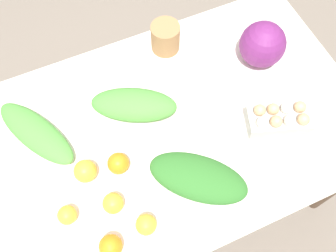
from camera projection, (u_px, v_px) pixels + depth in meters
ground_plane at (168, 188)px, 2.05m from camera, size 8.00×8.00×0.00m
dining_table at (168, 139)px, 1.47m from camera, size 1.48×0.91×0.75m
cabbage_purple at (262, 44)px, 1.44m from camera, size 0.18×0.18×0.18m
egg_carton at (279, 119)px, 1.35m from camera, size 0.25×0.18×0.09m
paper_bag at (165, 37)px, 1.50m from camera, size 0.12×0.12×0.12m
greens_bunch_beet_tops at (36, 133)px, 1.34m from camera, size 0.27×0.38×0.06m
greens_bunch_scallion at (198, 178)px, 1.26m from camera, size 0.36×0.35×0.08m
greens_bunch_dandelion at (134, 105)px, 1.38m from camera, size 0.35×0.27×0.09m
orange_0 at (146, 225)px, 1.19m from camera, size 0.07×0.07×0.07m
orange_1 at (113, 203)px, 1.22m from camera, size 0.07×0.07×0.07m
orange_2 at (118, 163)px, 1.28m from camera, size 0.08×0.08×0.08m
orange_3 at (67, 215)px, 1.21m from camera, size 0.06×0.06×0.06m
orange_4 at (85, 171)px, 1.27m from camera, size 0.08×0.08×0.08m
orange_5 at (111, 246)px, 1.16m from camera, size 0.08×0.08×0.08m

